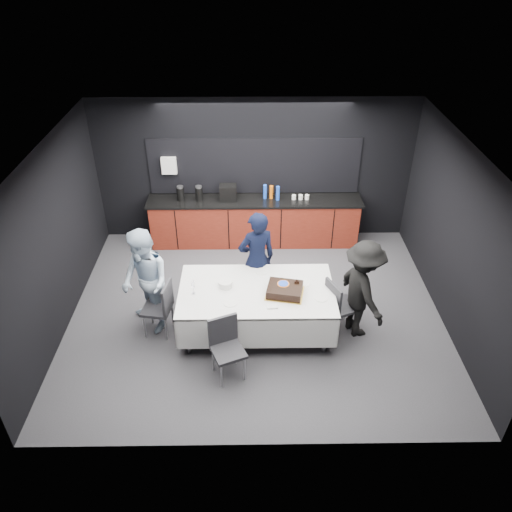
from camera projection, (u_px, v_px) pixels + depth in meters
The scene contains 18 objects.
ground at pixel (256, 312), 8.21m from camera, with size 6.00×6.00×0.00m, color #424247.
room_shell at pixel (256, 213), 7.17m from camera, with size 6.04×5.04×2.82m.
kitchenette at pixel (254, 217), 9.74m from camera, with size 4.10×0.64×2.05m.
party_table at pixel (256, 297), 7.52m from camera, with size 2.32×1.32×0.78m.
cake_assembly at pixel (285, 290), 7.32m from camera, with size 0.62×0.54×0.17m.
plate_stack at pixel (226, 284), 7.48m from camera, with size 0.22×0.22×0.10m, color white.
loose_plate_near at pixel (230, 303), 7.17m from camera, with size 0.20×0.20×0.01m, color white.
loose_plate_right_a at pixel (304, 283), 7.57m from camera, with size 0.21×0.21×0.01m, color white.
loose_plate_right_b at pixel (321, 298), 7.27m from camera, with size 0.19×0.19×0.01m, color white.
loose_plate_far at pixel (261, 271), 7.82m from camera, with size 0.20×0.20×0.01m, color white.
fork_pile at pixel (272, 306), 7.10m from camera, with size 0.16×0.10×0.02m, color white.
champagne_flute at pixel (193, 285), 7.27m from camera, with size 0.06×0.06×0.22m.
chair_left at pixel (161, 305), 7.53m from camera, with size 0.48×0.48×0.92m.
chair_right at pixel (338, 303), 7.56m from camera, with size 0.56×0.56×0.92m.
chair_near at pixel (226, 343), 6.84m from camera, with size 0.55×0.55×0.92m.
person_center at pixel (257, 260), 7.98m from camera, with size 0.62×0.41×1.70m, color black.
person_left at pixel (145, 282), 7.46m from camera, with size 0.84×0.65×1.72m, color #ADC3DA.
person_right at pixel (362, 289), 7.40m from camera, with size 1.04×0.60×1.61m, color black.
Camera 1 is at (-0.09, -6.30, 5.34)m, focal length 35.00 mm.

